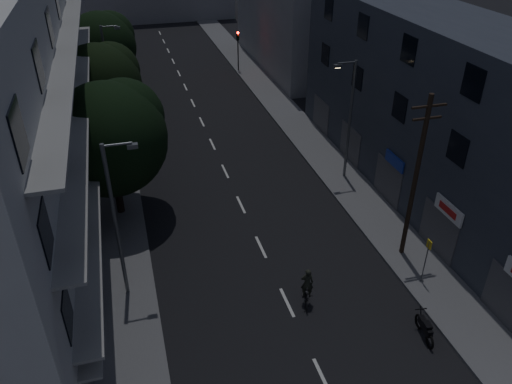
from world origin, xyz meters
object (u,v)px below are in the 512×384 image
bus_stop_sign (427,254)px  cyclist (307,292)px  utility_pole (416,176)px  motorcycle (425,328)px

bus_stop_sign → cyclist: 6.19m
utility_pole → motorcycle: 7.32m
utility_pole → motorcycle: utility_pole is taller
bus_stop_sign → cyclist: (-6.07, 0.28, -1.20)m
motorcycle → cyclist: 5.47m
cyclist → motorcycle: bearing=-22.1°
motorcycle → utility_pole: bearing=78.1°
bus_stop_sign → cyclist: bus_stop_sign is taller
utility_pole → bus_stop_sign: size_ratio=3.56×
bus_stop_sign → cyclist: bearing=177.3°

